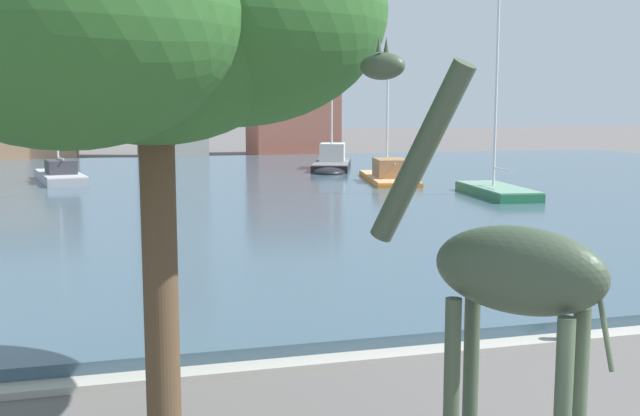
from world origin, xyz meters
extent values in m
cube|color=#3D5666|center=(0.00, 34.11, 0.17)|extent=(82.68, 52.69, 0.34)
cube|color=#ADA89E|center=(0.00, 7.51, 0.06)|extent=(82.68, 0.50, 0.12)
cylinder|color=#3D4C38|center=(-1.66, 2.45, 1.23)|extent=(0.18, 0.18, 2.45)
cylinder|color=#3D4C38|center=(-1.29, 2.73, 1.23)|extent=(0.18, 0.18, 2.45)
ellipsoid|color=#3D4C38|center=(-1.10, 2.10, 2.80)|extent=(1.71, 1.94, 0.94)
cylinder|color=#3D4C38|center=(-1.81, 3.05, 3.97)|extent=(0.98, 1.19, 2.09)
ellipsoid|color=#3D4C38|center=(-2.13, 3.47, 4.96)|extent=(0.60, 0.65, 0.31)
cone|color=#3D4C38|center=(-2.19, 3.42, 5.20)|extent=(0.07, 0.07, 0.18)
cone|color=#3D4C38|center=(-2.07, 3.51, 5.20)|extent=(0.07, 0.07, 0.18)
cylinder|color=#3D4C38|center=(-0.56, 1.38, 2.41)|extent=(0.20, 0.24, 0.99)
cube|color=#236B42|center=(12.39, 27.14, 0.37)|extent=(2.73, 6.13, 0.74)
ellipsoid|color=#236B42|center=(12.71, 29.93, 0.37)|extent=(2.08, 2.28, 0.70)
cube|color=gray|center=(12.39, 27.14, 0.77)|extent=(2.68, 6.01, 0.06)
cylinder|color=silver|center=(12.44, 27.58, 5.21)|extent=(0.12, 0.12, 8.94)
cylinder|color=silver|center=(12.32, 26.55, 1.64)|extent=(0.32, 2.07, 0.08)
cube|color=orange|center=(10.12, 35.52, 0.28)|extent=(3.98, 8.52, 0.56)
ellipsoid|color=orange|center=(10.92, 39.35, 0.28)|extent=(2.66, 3.25, 0.53)
cube|color=#E2A56E|center=(10.12, 35.52, 0.59)|extent=(3.90, 8.35, 0.06)
cube|color=#9E7047|center=(10.00, 34.92, 1.13)|extent=(2.20, 3.15, 1.01)
cylinder|color=silver|center=(10.25, 36.13, 3.94)|extent=(0.12, 0.12, 6.75)
cylinder|color=silver|center=(9.95, 34.72, 1.46)|extent=(0.67, 2.83, 0.08)
cube|color=#939399|center=(-7.80, 39.94, 0.40)|extent=(3.27, 7.14, 0.79)
ellipsoid|color=#939399|center=(-8.37, 43.16, 0.40)|extent=(2.28, 2.70, 0.75)
cube|color=#B1B1B5|center=(-7.80, 39.94, 0.82)|extent=(3.20, 7.00, 0.06)
cube|color=#333338|center=(-7.71, 39.43, 1.22)|extent=(1.87, 2.63, 0.74)
cylinder|color=silver|center=(-7.89, 40.45, 4.94)|extent=(0.12, 0.12, 8.30)
cylinder|color=silver|center=(-7.68, 39.26, 1.69)|extent=(0.50, 2.38, 0.08)
cube|color=black|center=(9.40, 44.35, 0.39)|extent=(4.66, 7.76, 0.78)
ellipsoid|color=black|center=(8.22, 41.03, 0.39)|extent=(2.84, 3.14, 0.75)
cube|color=slate|center=(9.40, 44.35, 0.81)|extent=(4.57, 7.60, 0.06)
cube|color=silver|center=(9.58, 44.87, 1.44)|extent=(2.40, 2.99, 1.20)
cylinder|color=silver|center=(9.21, 43.82, 3.56)|extent=(0.12, 0.12, 5.55)
cylinder|color=silver|center=(9.65, 45.05, 1.68)|extent=(0.94, 2.47, 0.08)
cylinder|color=brown|center=(-4.56, 5.47, 2.29)|extent=(0.48, 0.48, 4.57)
ellipsoid|color=#2D6028|center=(-4.56, 5.47, 5.50)|extent=(4.04, 4.04, 3.03)
ellipsoid|color=#2D6028|center=(-3.49, 5.61, 5.79)|extent=(4.19, 4.19, 3.14)
ellipsoid|color=#2D6028|center=(-5.35, 6.34, 5.57)|extent=(3.69, 3.69, 2.76)
ellipsoid|color=#2D6028|center=(-5.60, 4.48, 5.55)|extent=(4.17, 4.17, 3.13)
cylinder|color=#232326|center=(3.01, 7.36, 0.25)|extent=(0.24, 0.24, 0.50)
cube|color=tan|center=(-12.16, 65.79, 3.68)|extent=(8.88, 6.82, 7.36)
cube|color=#42424C|center=(-12.16, 65.79, 7.76)|extent=(9.05, 6.96, 0.80)
cube|color=gray|center=(0.25, 63.20, 6.32)|extent=(5.57, 8.00, 12.65)
cube|color=brown|center=(0.25, 63.20, 13.05)|extent=(5.68, 8.16, 0.80)
cube|color=#8E5142|center=(11.64, 65.09, 4.04)|extent=(7.74, 6.50, 8.08)
cube|color=#42424C|center=(11.64, 65.09, 8.48)|extent=(7.89, 6.63, 0.80)
camera|label=1|loc=(-5.19, -4.85, 4.49)|focal=42.73mm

